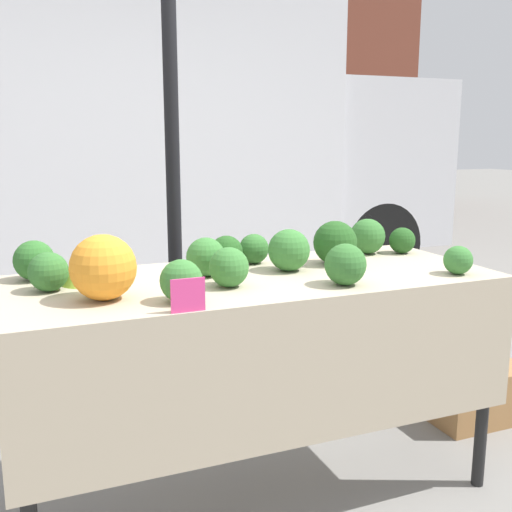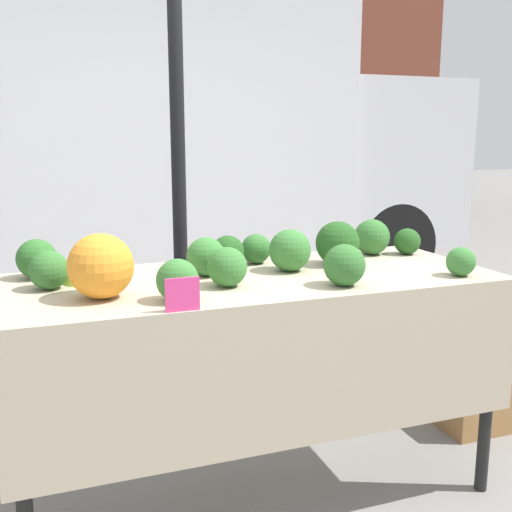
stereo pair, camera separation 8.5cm
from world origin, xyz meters
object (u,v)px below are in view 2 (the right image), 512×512
at_px(parked_truck, 206,142).
at_px(produce_crate, 486,397).
at_px(orange_cauliflower, 101,266).
at_px(price_sign, 182,295).

relative_size(parked_truck, produce_crate, 8.96).
distance_m(orange_cauliflower, produce_crate, 2.10).
relative_size(price_sign, produce_crate, 0.21).
height_order(price_sign, produce_crate, price_sign).
xyz_separation_m(price_sign, produce_crate, (1.67, 0.52, -0.82)).
distance_m(parked_truck, price_sign, 4.16).
xyz_separation_m(orange_cauliflower, produce_crate, (1.89, 0.28, -0.88)).
bearing_deg(price_sign, orange_cauliflower, 132.25).
bearing_deg(parked_truck, price_sign, -106.27).
relative_size(parked_truck, orange_cauliflower, 20.75).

